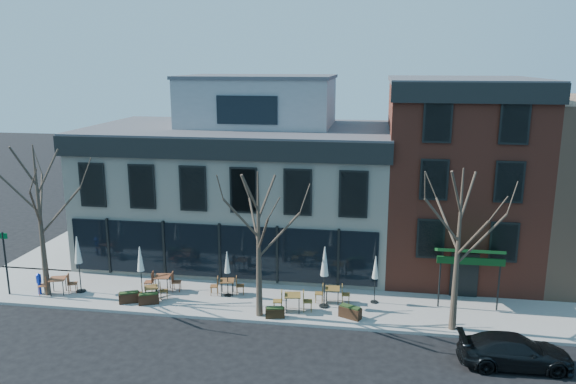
# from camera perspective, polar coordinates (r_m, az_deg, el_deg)

# --- Properties ---
(ground) EXTENTS (120.00, 120.00, 0.00)m
(ground) POSITION_cam_1_polar(r_m,az_deg,el_deg) (31.91, -6.80, -9.20)
(ground) COLOR black
(ground) RESTS_ON ground
(sidewalk_front) EXTENTS (33.50, 4.70, 0.15)m
(sidewalk_front) POSITION_cam_1_polar(r_m,az_deg,el_deg) (29.25, -1.71, -11.09)
(sidewalk_front) COLOR gray
(sidewalk_front) RESTS_ON ground
(sidewalk_side) EXTENTS (4.50, 12.00, 0.15)m
(sidewalk_side) POSITION_cam_1_polar(r_m,az_deg,el_deg) (41.29, -19.74, -4.56)
(sidewalk_side) COLOR gray
(sidewalk_side) RESTS_ON ground
(corner_building) EXTENTS (18.39, 10.39, 11.10)m
(corner_building) POSITION_cam_1_polar(r_m,az_deg,el_deg) (35.19, -4.67, 1.03)
(corner_building) COLOR silver
(corner_building) RESTS_ON ground
(red_brick_building) EXTENTS (8.20, 11.78, 11.18)m
(red_brick_building) POSITION_cam_1_polar(r_m,az_deg,el_deg) (34.28, 16.78, 1.74)
(red_brick_building) COLOR brown
(red_brick_building) RESTS_ON ground
(tree_corner) EXTENTS (3.93, 3.98, 7.92)m
(tree_corner) POSITION_cam_1_polar(r_m,az_deg,el_deg) (31.22, -23.86, -2.54)
(tree_corner) COLOR #382B21
(tree_corner) RESTS_ON sidewalk_front
(tree_mid) EXTENTS (3.50, 3.55, 7.04)m
(tree_mid) POSITION_cam_1_polar(r_m,az_deg,el_deg) (26.34, -2.98, -5.21)
(tree_mid) COLOR #382B21
(tree_mid) RESTS_ON sidewalk_front
(tree_right) EXTENTS (3.72, 3.77, 7.48)m
(tree_right) POSITION_cam_1_polar(r_m,az_deg,el_deg) (26.01, 16.89, -5.49)
(tree_right) COLOR #382B21
(tree_right) RESTS_ON sidewalk_front
(sign_pole) EXTENTS (0.50, 0.10, 3.40)m
(sign_pole) POSITION_cam_1_polar(r_m,az_deg,el_deg) (32.71, -26.77, -6.13)
(sign_pole) COLOR black
(sign_pole) RESTS_ON sidewalk_front
(parked_sedan) EXTENTS (4.58, 2.05, 1.31)m
(parked_sedan) POSITION_cam_1_polar(r_m,az_deg,el_deg) (25.28, 22.05, -14.76)
(parked_sedan) COLOR black
(parked_sedan) RESTS_ON ground
(call_box) EXTENTS (0.23, 0.23, 1.17)m
(call_box) POSITION_cam_1_polar(r_m,az_deg,el_deg) (32.46, -23.97, -8.43)
(call_box) COLOR #0C26A4
(call_box) RESTS_ON sidewalk_front
(cafe_set_0) EXTENTS (2.01, 1.09, 1.03)m
(cafe_set_0) POSITION_cam_1_polar(r_m,az_deg,el_deg) (32.19, -22.33, -8.63)
(cafe_set_0) COLOR brown
(cafe_set_0) RESTS_ON sidewalk_front
(cafe_set_1) EXTENTS (2.01, 0.89, 1.03)m
(cafe_set_1) POSITION_cam_1_polar(r_m,az_deg,el_deg) (30.87, -12.61, -8.86)
(cafe_set_1) COLOR brown
(cafe_set_1) RESTS_ON sidewalk_front
(cafe_set_2) EXTENTS (1.70, 1.09, 0.89)m
(cafe_set_2) POSITION_cam_1_polar(r_m,az_deg,el_deg) (29.91, -13.72, -9.81)
(cafe_set_2) COLOR brown
(cafe_set_2) RESTS_ON sidewalk_front
(cafe_set_3) EXTENTS (1.86, 0.85, 0.96)m
(cafe_set_3) POSITION_cam_1_polar(r_m,az_deg,el_deg) (29.91, -6.20, -9.42)
(cafe_set_3) COLOR brown
(cafe_set_3) RESTS_ON sidewalk_front
(cafe_set_4) EXTENTS (2.00, 0.89, 1.03)m
(cafe_set_4) POSITION_cam_1_polar(r_m,az_deg,el_deg) (27.89, 0.47, -10.98)
(cafe_set_4) COLOR brown
(cafe_set_4) RESTS_ON sidewalk_front
(cafe_set_5) EXTENTS (1.83, 0.77, 0.95)m
(cafe_set_5) POSITION_cam_1_polar(r_m,az_deg,el_deg) (28.88, 4.53, -10.24)
(cafe_set_5) COLOR brown
(cafe_set_5) RESTS_ON sidewalk_front
(umbrella_0) EXTENTS (0.49, 0.49, 3.06)m
(umbrella_0) POSITION_cam_1_polar(r_m,az_deg,el_deg) (31.45, -20.57, -5.83)
(umbrella_0) COLOR black
(umbrella_0) RESTS_ON sidewalk_front
(umbrella_1) EXTENTS (0.44, 0.44, 2.76)m
(umbrella_1) POSITION_cam_1_polar(r_m,az_deg,el_deg) (29.83, -14.77, -6.86)
(umbrella_1) COLOR black
(umbrella_1) RESTS_ON sidewalk_front
(umbrella_2) EXTENTS (0.39, 0.39, 2.43)m
(umbrella_2) POSITION_cam_1_polar(r_m,az_deg,el_deg) (29.27, -6.20, -7.35)
(umbrella_2) COLOR black
(umbrella_2) RESTS_ON sidewalk_front
(umbrella_3) EXTENTS (0.50, 0.50, 3.13)m
(umbrella_3) POSITION_cam_1_polar(r_m,az_deg,el_deg) (27.75, 3.74, -7.39)
(umbrella_3) COLOR black
(umbrella_3) RESTS_ON sidewalk_front
(umbrella_4) EXTENTS (0.40, 0.40, 2.47)m
(umbrella_4) POSITION_cam_1_polar(r_m,az_deg,el_deg) (28.66, 8.87, -7.84)
(umbrella_4) COLOR black
(umbrella_4) RESTS_ON sidewalk_front
(planter_0) EXTENTS (1.09, 0.78, 0.57)m
(planter_0) POSITION_cam_1_polar(r_m,az_deg,el_deg) (29.99, -15.83, -10.24)
(planter_0) COLOR black
(planter_0) RESTS_ON sidewalk_front
(planter_1) EXTENTS (1.09, 0.77, 0.57)m
(planter_1) POSITION_cam_1_polar(r_m,az_deg,el_deg) (29.59, -13.97, -10.45)
(planter_1) COLOR black
(planter_1) RESTS_ON sidewalk_front
(planter_2) EXTENTS (0.97, 0.53, 0.51)m
(planter_2) POSITION_cam_1_polar(r_m,az_deg,el_deg) (27.35, -1.33, -12.13)
(planter_2) COLOR black
(planter_2) RESTS_ON sidewalk_front
(planter_3) EXTENTS (1.15, 0.84, 0.60)m
(planter_3) POSITION_cam_1_polar(r_m,az_deg,el_deg) (27.45, 6.33, -12.01)
(planter_3) COLOR #321D10
(planter_3) RESTS_ON sidewalk_front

